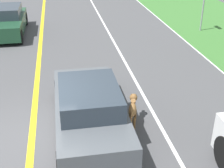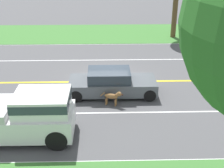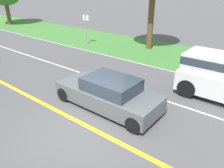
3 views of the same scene
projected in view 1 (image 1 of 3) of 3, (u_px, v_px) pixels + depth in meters
ground_plane at (32, 138)px, 8.18m from camera, size 400.00×400.00×0.00m
centre_divider_line at (32, 138)px, 8.18m from camera, size 0.18×160.00×0.01m
lane_dash_same_dir at (160, 125)px, 8.72m from camera, size 0.10×160.00×0.01m
ego_car at (89, 108)px, 8.35m from camera, size 1.83×4.42×1.32m
dog at (133, 108)px, 8.62m from camera, size 0.45×1.13×0.78m
oncoming_car at (6, 21)px, 15.93m from camera, size 1.80×4.23×1.40m
street_sign at (204, 2)px, 16.01m from camera, size 0.11×0.64×2.40m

